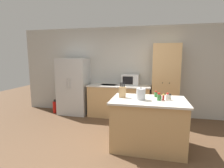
{
  "coord_description": "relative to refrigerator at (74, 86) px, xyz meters",
  "views": [
    {
      "loc": [
        0.48,
        -2.87,
        1.72
      ],
      "look_at": [
        -0.49,
        1.4,
        1.05
      ],
      "focal_mm": 28.0,
      "sensor_mm": 36.0,
      "label": 1
    }
  ],
  "objects": [
    {
      "name": "back_counter",
      "position": [
        1.4,
        0.02,
        -0.38
      ],
      "size": [
        1.78,
        0.63,
        0.93
      ],
      "color": "tan",
      "rests_on": "ground_plane"
    },
    {
      "name": "pantry_cabinet",
      "position": [
        2.67,
        0.02,
        0.19
      ],
      "size": [
        0.69,
        0.61,
        2.07
      ],
      "color": "tan",
      "rests_on": "ground_plane"
    },
    {
      "name": "microwave",
      "position": [
        1.72,
        0.11,
        0.24
      ],
      "size": [
        0.48,
        0.37,
        0.31
      ],
      "color": "#B2B5B7",
      "rests_on": "back_counter"
    },
    {
      "name": "wall_back",
      "position": [
        1.83,
        0.34,
        0.46
      ],
      "size": [
        7.2,
        0.06,
        2.6
      ],
      "color": "#B2B2AD",
      "rests_on": "ground_plane"
    },
    {
      "name": "spice_bottle_amber_oil",
      "position": [
        2.6,
        -1.6,
        0.16
      ],
      "size": [
        0.05,
        0.05,
        0.13
      ],
      "color": "beige",
      "rests_on": "kitchen_island"
    },
    {
      "name": "knife_block",
      "position": [
        1.76,
        -1.56,
        0.21
      ],
      "size": [
        0.13,
        0.08,
        0.32
      ],
      "color": "tan",
      "rests_on": "kitchen_island"
    },
    {
      "name": "spice_bottle_short_red",
      "position": [
        2.65,
        -1.55,
        0.15
      ],
      "size": [
        0.05,
        0.05,
        0.11
      ],
      "color": "beige",
      "rests_on": "kitchen_island"
    },
    {
      "name": "ground_plane",
      "position": [
        1.83,
        -1.99,
        -0.84
      ],
      "size": [
        14.0,
        14.0,
        0.0
      ],
      "primitive_type": "plane",
      "color": "brown"
    },
    {
      "name": "spice_bottle_tall_dark",
      "position": [
        2.53,
        -1.62,
        0.15
      ],
      "size": [
        0.04,
        0.04,
        0.12
      ],
      "color": "#B2281E",
      "rests_on": "kitchen_island"
    },
    {
      "name": "kettle",
      "position": [
        2.13,
        -1.67,
        0.2
      ],
      "size": [
        0.17,
        0.17,
        0.23
      ],
      "color": "#B2B5B7",
      "rests_on": "kitchen_island"
    },
    {
      "name": "fire_extinguisher",
      "position": [
        -0.6,
        -0.1,
        -0.66
      ],
      "size": [
        0.13,
        0.13,
        0.42
      ],
      "color": "red",
      "rests_on": "ground_plane"
    },
    {
      "name": "spice_bottle_pale_salt",
      "position": [
        2.48,
        -1.57,
        0.14
      ],
      "size": [
        0.05,
        0.05,
        0.09
      ],
      "color": "#337033",
      "rests_on": "kitchen_island"
    },
    {
      "name": "refrigerator",
      "position": [
        0.0,
        0.0,
        0.0
      ],
      "size": [
        0.87,
        0.65,
        1.69
      ],
      "color": "#B7BABC",
      "rests_on": "ground_plane"
    },
    {
      "name": "spice_bottle_orange_cap",
      "position": [
        2.4,
        -1.38,
        0.15
      ],
      "size": [
        0.06,
        0.06,
        0.12
      ],
      "color": "#337033",
      "rests_on": "kitchen_island"
    },
    {
      "name": "spice_bottle_green_herb",
      "position": [
        2.45,
        -1.65,
        0.16
      ],
      "size": [
        0.06,
        0.06,
        0.14
      ],
      "color": "#337033",
      "rests_on": "kitchen_island"
    },
    {
      "name": "kitchen_island",
      "position": [
        2.27,
        -1.6,
        -0.37
      ],
      "size": [
        1.38,
        0.91,
        0.94
      ],
      "color": "tan",
      "rests_on": "ground_plane"
    }
  ]
}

